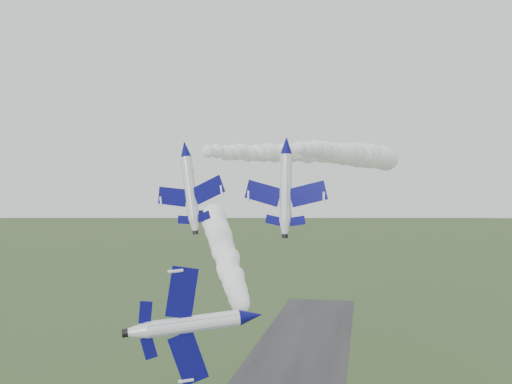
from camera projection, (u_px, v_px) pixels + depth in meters
jet_lead at (251, 316)px, 48.09m from camera, size 5.45×11.29×9.63m
smoke_trail_jet_lead at (222, 243)px, 86.23m from camera, size 29.80×67.93×4.65m
jet_pair_left at (185, 149)px, 74.11m from camera, size 10.28×12.06×3.25m
smoke_trail_jet_pair_left at (300, 153)px, 108.17m from camera, size 25.49×68.62×4.61m
jet_pair_right at (286, 145)px, 71.30m from camera, size 10.81×12.73×3.15m
smoke_trail_jet_pair_right at (355, 155)px, 105.57m from camera, size 17.86×68.38×5.46m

